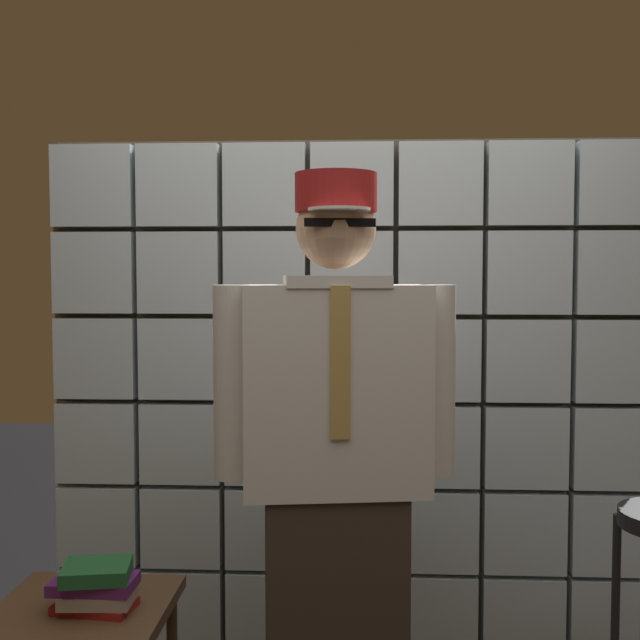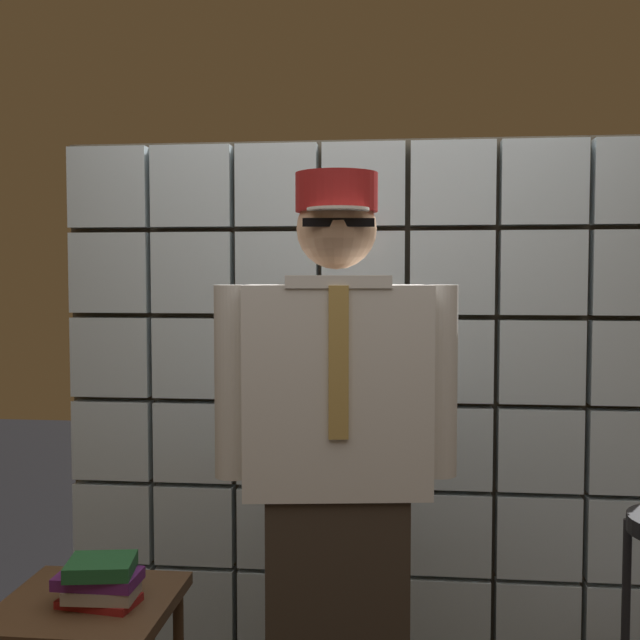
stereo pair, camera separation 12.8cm
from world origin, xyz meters
name	(u,v)px [view 2 (the right image)]	position (x,y,z in m)	size (l,w,h in m)	color
glass_block_wall	(363,402)	(0.00, 1.33, 1.01)	(2.40, 0.10, 2.06)	silver
standing_person	(336,468)	(-0.04, 0.54, 0.94)	(0.72, 0.34, 1.81)	#382D23
side_table	(88,621)	(-0.81, 0.53, 0.44)	(0.52, 0.52, 0.51)	#513823
book_stack	(100,582)	(-0.75, 0.49, 0.58)	(0.25, 0.20, 0.14)	maroon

